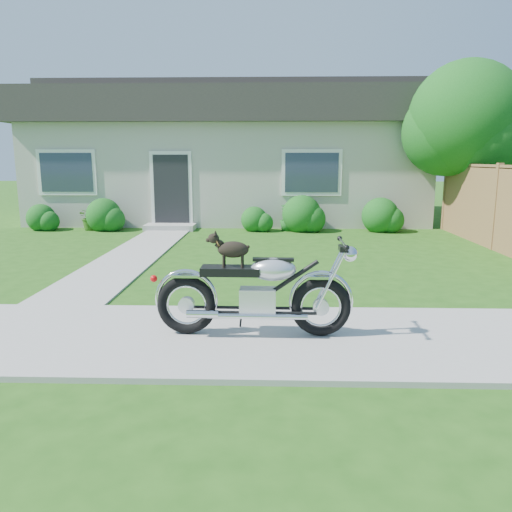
{
  "coord_description": "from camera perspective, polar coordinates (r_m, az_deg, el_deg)",
  "views": [
    {
      "loc": [
        1.37,
        -5.32,
        1.99
      ],
      "look_at": [
        1.18,
        1.0,
        0.75
      ],
      "focal_mm": 35.0,
      "sensor_mm": 36.0,
      "label": 1
    }
  ],
  "objects": [
    {
      "name": "potted_plant_right",
      "position": [
        13.97,
        3.58,
        4.38
      ],
      "size": [
        0.58,
        0.58,
        0.73
      ],
      "primitive_type": "imported",
      "rotation": [
        0.0,
        0.0,
        0.69
      ],
      "color": "#1A5F1C",
      "rests_on": "ground"
    },
    {
      "name": "ground",
      "position": [
        5.84,
        -12.06,
        -9.06
      ],
      "size": [
        80.0,
        80.0,
        0.0
      ],
      "primitive_type": "plane",
      "color": "#235114",
      "rests_on": "ground"
    },
    {
      "name": "house",
      "position": [
        17.37,
        -2.81,
        11.61
      ],
      "size": [
        12.6,
        7.03,
        4.5
      ],
      "color": "#B8B2A6",
      "rests_on": "ground"
    },
    {
      "name": "fence",
      "position": [
        12.17,
        25.77,
        5.03
      ],
      "size": [
        0.12,
        6.62,
        1.9
      ],
      "color": "brown",
      "rests_on": "ground"
    },
    {
      "name": "tree_near",
      "position": [
        14.47,
        23.4,
        13.75
      ],
      "size": [
        2.95,
        2.94,
        4.5
      ],
      "color": "#3D2B1C",
      "rests_on": "ground"
    },
    {
      "name": "walkway",
      "position": [
        10.9,
        -13.54,
        0.32
      ],
      "size": [
        1.2,
        8.0,
        0.03
      ],
      "primitive_type": "cube",
      "color": "#9E9B93",
      "rests_on": "ground"
    },
    {
      "name": "shrub_row",
      "position": [
        13.94,
        -1.88,
        4.58
      ],
      "size": [
        10.42,
        1.09,
        1.09
      ],
      "color": "#165517",
      "rests_on": "ground"
    },
    {
      "name": "potted_plant_left",
      "position": [
        14.89,
        -18.54,
        4.31
      ],
      "size": [
        0.87,
        0.9,
        0.77
      ],
      "primitive_type": "imported",
      "rotation": [
        0.0,
        0.0,
        2.1
      ],
      "color": "#2F5F19",
      "rests_on": "ground"
    },
    {
      "name": "motorcycle_with_dog",
      "position": [
        5.53,
        0.13,
        -4.03
      ],
      "size": [
        2.22,
        0.6,
        1.15
      ],
      "rotation": [
        0.0,
        0.0,
        -0.02
      ],
      "color": "black",
      "rests_on": "sidewalk"
    },
    {
      "name": "sidewalk",
      "position": [
        5.84,
        -12.07,
        -8.88
      ],
      "size": [
        24.0,
        2.2,
        0.04
      ],
      "primitive_type": "cube",
      "color": "#9E9B93",
      "rests_on": "ground"
    }
  ]
}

